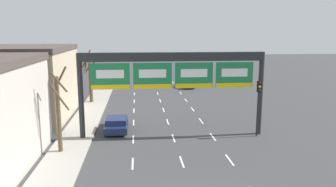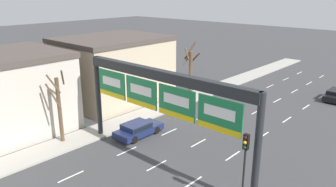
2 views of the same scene
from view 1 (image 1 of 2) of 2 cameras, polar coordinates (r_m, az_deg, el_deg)
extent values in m
cube|color=white|center=(22.35, -6.18, -12.03)|extent=(0.12, 2.00, 0.01)
cube|color=white|center=(27.03, -6.08, -7.95)|extent=(0.12, 2.00, 0.01)
cube|color=white|center=(31.81, -6.00, -5.08)|extent=(0.12, 2.00, 0.01)
cube|color=white|center=(36.65, -5.95, -2.96)|extent=(0.12, 2.00, 0.01)
cube|color=white|center=(41.52, -5.91, -1.34)|extent=(0.12, 2.00, 0.01)
cube|color=white|center=(46.43, -5.88, -0.07)|extent=(0.12, 2.00, 0.01)
cube|color=white|center=(51.35, -5.85, 0.97)|extent=(0.12, 2.00, 0.01)
cube|color=white|center=(56.28, -5.83, 1.82)|extent=(0.12, 2.00, 0.01)
cube|color=white|center=(61.23, -5.81, 2.54)|extent=(0.12, 2.00, 0.01)
cube|color=white|center=(22.53, 2.42, -11.78)|extent=(0.12, 2.00, 0.01)
cube|color=white|center=(27.19, 0.96, -7.78)|extent=(0.12, 2.00, 0.01)
cube|color=white|center=(31.94, -0.05, -4.95)|extent=(0.12, 2.00, 0.01)
cube|color=white|center=(36.76, -0.79, -2.86)|extent=(0.12, 2.00, 0.01)
cube|color=white|center=(41.63, -1.36, -1.26)|extent=(0.12, 2.00, 0.01)
cube|color=white|center=(46.52, -1.81, 0.01)|extent=(0.12, 2.00, 0.01)
cube|color=white|center=(51.43, -2.17, 1.03)|extent=(0.12, 2.00, 0.01)
cube|color=white|center=(56.36, -2.47, 1.88)|extent=(0.12, 2.00, 0.01)
cube|color=white|center=(61.30, -2.72, 2.59)|extent=(0.12, 2.00, 0.01)
cube|color=white|center=(23.19, 10.68, -11.29)|extent=(0.12, 2.00, 0.01)
cube|color=white|center=(27.73, 7.81, -7.50)|extent=(0.12, 2.00, 0.01)
cube|color=white|center=(32.41, 5.79, -4.78)|extent=(0.12, 2.00, 0.01)
cube|color=white|center=(37.17, 4.29, -2.74)|extent=(0.12, 2.00, 0.01)
cube|color=white|center=(41.99, 3.13, -1.17)|extent=(0.12, 2.00, 0.01)
cube|color=white|center=(46.84, 2.22, 0.08)|extent=(0.12, 2.00, 0.01)
cube|color=white|center=(51.72, 1.48, 1.09)|extent=(0.12, 2.00, 0.01)
cube|color=white|center=(56.63, 0.87, 1.93)|extent=(0.12, 2.00, 0.01)
cube|color=white|center=(61.55, 0.35, 2.63)|extent=(0.12, 2.00, 0.01)
cylinder|color=#232628|center=(27.02, -14.94, -0.58)|extent=(0.43, 0.43, 7.01)
cylinder|color=#232628|center=(28.58, 15.77, -0.02)|extent=(0.43, 0.43, 7.01)
cube|color=#232628|center=(26.39, 0.87, 6.43)|extent=(14.80, 0.60, 0.70)
cube|color=#197542|center=(26.13, -10.03, 2.95)|extent=(3.08, 0.08, 2.07)
cube|color=white|center=(26.06, -10.05, 3.34)|extent=(2.16, 0.02, 0.66)
cube|color=yellow|center=(26.21, -9.98, 1.10)|extent=(3.02, 0.02, 0.37)
cube|color=#197542|center=(26.07, -2.70, 3.09)|extent=(3.08, 0.08, 2.07)
cube|color=white|center=(26.01, -2.70, 3.48)|extent=(2.16, 0.02, 0.66)
cube|color=yellow|center=(26.16, -2.68, 1.23)|extent=(3.02, 0.02, 0.37)
cube|color=#197542|center=(26.45, 4.54, 3.17)|extent=(3.08, 0.08, 2.07)
cube|color=white|center=(26.38, 4.57, 3.56)|extent=(2.16, 0.02, 0.66)
cube|color=yellow|center=(26.53, 4.53, 1.34)|extent=(3.02, 0.02, 0.37)
cube|color=#197542|center=(27.22, 11.48, 3.21)|extent=(3.08, 0.08, 2.07)
cube|color=white|center=(27.16, 11.52, 3.58)|extent=(2.16, 0.02, 0.66)
cube|color=yellow|center=(27.30, 11.44, 1.43)|extent=(3.02, 0.02, 0.37)
cube|color=#C6B293|center=(35.61, -24.11, 1.29)|extent=(9.04, 11.32, 6.76)
cube|color=#4C423D|center=(35.26, -24.56, 7.12)|extent=(9.22, 11.54, 0.50)
cube|color=black|center=(51.89, 3.30, 1.68)|extent=(1.82, 4.87, 0.62)
cube|color=black|center=(51.52, 3.36, 2.20)|extent=(1.67, 2.53, 0.43)
cube|color=black|center=(51.52, 3.36, 2.20)|extent=(1.71, 2.33, 0.31)
cylinder|color=black|center=(53.23, 2.19, 1.71)|extent=(0.22, 0.66, 0.66)
cylinder|color=black|center=(53.47, 3.93, 1.74)|extent=(0.22, 0.66, 0.66)
cylinder|color=black|center=(50.37, 2.63, 1.20)|extent=(0.22, 0.66, 0.66)
cylinder|color=black|center=(50.63, 4.47, 1.23)|extent=(0.22, 0.66, 0.66)
cube|color=#19234C|center=(29.50, -8.94, -5.45)|extent=(1.88, 4.42, 0.56)
cube|color=#19234C|center=(29.11, -9.00, -4.61)|extent=(1.73, 2.30, 0.48)
cube|color=black|center=(29.11, -9.00, -4.61)|extent=(1.77, 2.12, 0.35)
cylinder|color=black|center=(30.88, -10.37, -5.06)|extent=(0.22, 0.66, 0.66)
cylinder|color=black|center=(30.78, -7.20, -5.02)|extent=(0.22, 0.66, 0.66)
cylinder|color=black|center=(28.34, -10.82, -6.50)|extent=(0.22, 0.66, 0.66)
cylinder|color=black|center=(28.23, -7.34, -6.47)|extent=(0.22, 0.66, 0.66)
cylinder|color=black|center=(28.19, 15.33, -3.51)|extent=(0.12, 0.12, 3.78)
cube|color=black|center=(27.72, 15.57, 1.19)|extent=(0.30, 0.24, 0.90)
sphere|color=#3D0E0C|center=(27.56, 15.69, 1.76)|extent=(0.20, 0.20, 0.20)
sphere|color=gold|center=(27.60, 15.66, 1.15)|extent=(0.20, 0.20, 0.20)
sphere|color=#0E3515|center=(27.65, 15.63, 0.53)|extent=(0.20, 0.20, 0.20)
cylinder|color=brown|center=(24.42, -18.54, -3.50)|extent=(0.31, 0.31, 5.42)
cylinder|color=brown|center=(23.49, -18.45, 1.84)|extent=(1.04, 0.74, 1.49)
cylinder|color=brown|center=(24.24, -18.07, 2.98)|extent=(0.96, 0.73, 1.40)
cylinder|color=brown|center=(23.57, -18.42, -0.58)|extent=(1.24, 0.68, 2.03)
cylinder|color=brown|center=(40.96, -13.32, 2.20)|extent=(0.41, 0.41, 5.26)
cylinder|color=brown|center=(40.88, -14.17, 4.79)|extent=(0.33, 1.26, 1.86)
cylinder|color=brown|center=(41.16, -14.05, 5.92)|extent=(1.11, 1.18, 2.11)
cylinder|color=brown|center=(40.27, -13.86, 5.46)|extent=(1.12, 0.66, 1.27)
cylinder|color=brown|center=(41.47, -13.27, 4.73)|extent=(1.61, 0.22, 1.61)
camera|label=2|loc=(20.95, 55.60, 15.84)|focal=35.00mm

